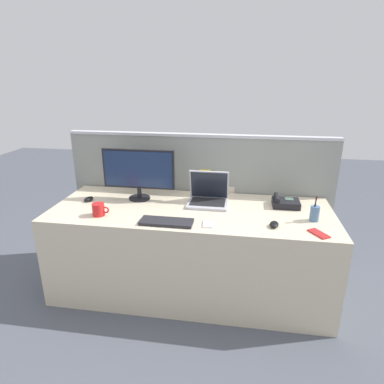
% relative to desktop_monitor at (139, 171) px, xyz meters
% --- Properties ---
extents(ground_plane, '(10.00, 10.00, 0.00)m').
position_rel_desktop_monitor_xyz_m(ground_plane, '(0.46, -0.16, -0.96)').
color(ground_plane, '#4C515B').
extents(desk, '(2.16, 0.82, 0.72)m').
position_rel_desktop_monitor_xyz_m(desk, '(0.46, -0.16, -0.60)').
color(desk, beige).
rests_on(desk, ground_plane).
extents(cubicle_divider, '(2.33, 0.08, 1.22)m').
position_rel_desktop_monitor_xyz_m(cubicle_divider, '(0.46, 0.29, -0.34)').
color(cubicle_divider, gray).
rests_on(cubicle_divider, ground_plane).
extents(desktop_monitor, '(0.60, 0.17, 0.42)m').
position_rel_desktop_monitor_xyz_m(desktop_monitor, '(0.00, 0.00, 0.00)').
color(desktop_monitor, black).
rests_on(desktop_monitor, desk).
extents(laptop, '(0.32, 0.26, 0.26)m').
position_rel_desktop_monitor_xyz_m(laptop, '(0.58, -0.02, -0.17)').
color(laptop, '#B2B5BC').
rests_on(laptop, desk).
extents(desk_phone, '(0.21, 0.17, 0.09)m').
position_rel_desktop_monitor_xyz_m(desk_phone, '(1.18, 0.01, -0.21)').
color(desk_phone, black).
rests_on(desk_phone, desk).
extents(keyboard_main, '(0.37, 0.14, 0.02)m').
position_rel_desktop_monitor_xyz_m(keyboard_main, '(0.33, -0.45, -0.23)').
color(keyboard_main, '#232328').
rests_on(keyboard_main, desk).
extents(computer_mouse_right_hand, '(0.08, 0.11, 0.03)m').
position_rel_desktop_monitor_xyz_m(computer_mouse_right_hand, '(1.07, -0.39, -0.22)').
color(computer_mouse_right_hand, black).
rests_on(computer_mouse_right_hand, desk).
extents(computer_mouse_left_hand, '(0.07, 0.11, 0.03)m').
position_rel_desktop_monitor_xyz_m(computer_mouse_left_hand, '(-0.40, -0.12, -0.22)').
color(computer_mouse_left_hand, black).
rests_on(computer_mouse_left_hand, desk).
extents(pen_cup, '(0.06, 0.06, 0.19)m').
position_rel_desktop_monitor_xyz_m(pen_cup, '(1.36, -0.24, -0.18)').
color(pen_cup, '#4C7093').
rests_on(pen_cup, desk).
extents(cell_phone_red_case, '(0.14, 0.16, 0.01)m').
position_rel_desktop_monitor_xyz_m(cell_phone_red_case, '(1.35, -0.46, -0.23)').
color(cell_phone_red_case, '#B22323').
rests_on(cell_phone_red_case, desk).
extents(cell_phone_white_slab, '(0.08, 0.13, 0.01)m').
position_rel_desktop_monitor_xyz_m(cell_phone_white_slab, '(0.62, -0.42, -0.23)').
color(cell_phone_white_slab, silver).
rests_on(cell_phone_white_slab, desk).
extents(coffee_mug, '(0.13, 0.09, 0.09)m').
position_rel_desktop_monitor_xyz_m(coffee_mug, '(-0.19, -0.39, -0.19)').
color(coffee_mug, red).
rests_on(coffee_mug, desk).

